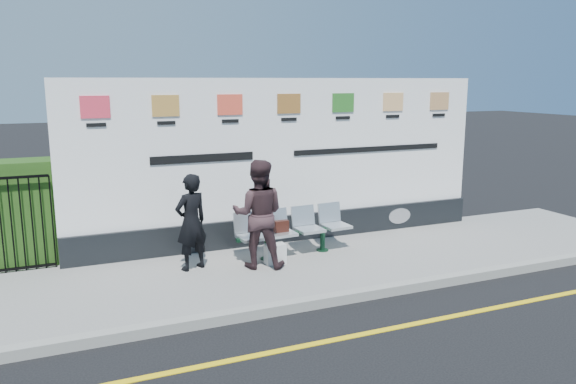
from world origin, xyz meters
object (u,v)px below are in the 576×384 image
object	(u,v)px
billboard	(287,172)
woman_left	(191,222)
bench	(295,242)
woman_right	(258,214)

from	to	relation	value
billboard	woman_left	size ratio (longest dim) A/B	5.19
bench	woman_left	distance (m)	1.89
billboard	bench	xyz separation A→B (m)	(-0.23, -0.91, -1.08)
woman_left	woman_right	distance (m)	1.06
billboard	woman_left	bearing A→B (deg)	-155.01
billboard	woman_right	xyz separation A→B (m)	(-1.02, -1.25, -0.43)
billboard	woman_right	distance (m)	1.67
woman_left	woman_right	bearing A→B (deg)	142.60
billboard	bench	world-z (taller)	billboard
billboard	woman_right	size ratio (longest dim) A/B	4.59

